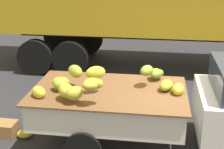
{
  "coord_description": "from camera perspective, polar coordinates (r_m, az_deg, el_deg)",
  "views": [
    {
      "loc": [
        -0.86,
        -5.73,
        3.45
      ],
      "look_at": [
        -1.42,
        -0.11,
        1.37
      ],
      "focal_mm": 52.39,
      "sensor_mm": 36.0,
      "label": 1
    }
  ],
  "objects": [
    {
      "name": "ground",
      "position": [
        6.75,
        12.4,
        -11.04
      ],
      "size": [
        220.0,
        220.0,
        0.0
      ],
      "primitive_type": "plane",
      "color": "#28282B"
    },
    {
      "name": "curb_strip",
      "position": [
        14.58,
        8.96,
        6.65
      ],
      "size": [
        80.0,
        0.8,
        0.16
      ],
      "primitive_type": "cube",
      "color": "gray",
      "rests_on": "ground"
    },
    {
      "name": "pickup_truck",
      "position": [
        6.19,
        17.92,
        -5.29
      ],
      "size": [
        5.12,
        1.97,
        1.7
      ],
      "rotation": [
        0.0,
        0.0,
        -0.04
      ],
      "color": "silver",
      "rests_on": "ground"
    },
    {
      "name": "fallen_banana_bunch_near_tailgate",
      "position": [
        6.85,
        -14.91,
        -9.93
      ],
      "size": [
        0.37,
        0.31,
        0.17
      ],
      "primitive_type": "ellipsoid",
      "rotation": [
        0.0,
        0.0,
        0.35
      ],
      "color": "gold",
      "rests_on": "ground"
    },
    {
      "name": "produce_crate",
      "position": [
        7.01,
        -18.37,
        -9.0
      ],
      "size": [
        0.54,
        0.4,
        0.29
      ],
      "primitive_type": "cube",
      "rotation": [
        0.0,
        0.0,
        -0.07
      ],
      "color": "olive",
      "rests_on": "ground"
    }
  ]
}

